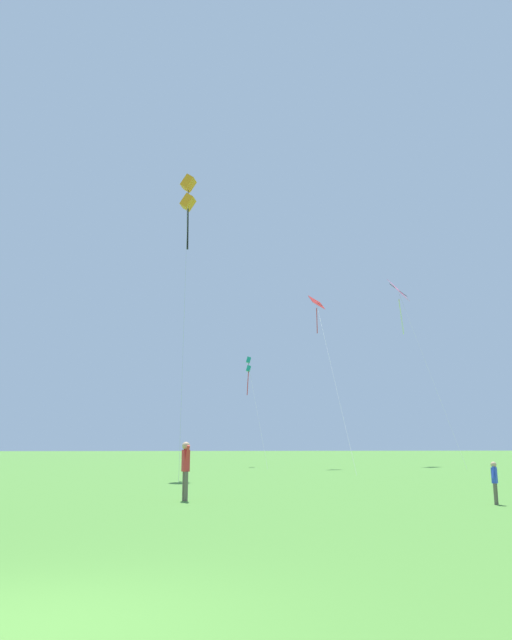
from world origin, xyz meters
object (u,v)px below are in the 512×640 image
person_in_blue_jacket (186,465)px  person_child_small (495,479)px  kite_orange_box (188,195)px  kite_teal_box (249,366)px  kite_pink_low (400,301)px  kite_red_high (318,311)px

person_in_blue_jacket → person_child_small: size_ratio=1.47×
kite_orange_box → kite_teal_box: bearing=70.7°
kite_teal_box → person_child_small: 33.17m
kite_pink_low → kite_orange_box: bearing=-138.4°
kite_orange_box → kite_pink_low: kite_orange_box is taller
kite_orange_box → kite_teal_box: (5.60, 16.00, -7.36)m
kite_red_high → kite_teal_box: (-4.67, 4.18, -3.71)m
kite_pink_low → kite_teal_box: 14.50m
person_child_small → kite_orange_box: bearing=115.4°
person_child_small → kite_pink_low: bearing=71.5°
kite_red_high → kite_teal_box: 7.28m
person_in_blue_jacket → kite_orange_box: bearing=88.7°
kite_orange_box → person_in_blue_jacket: size_ratio=9.98×
kite_pink_low → person_child_small: size_ratio=14.19×
person_child_small → kite_teal_box: bearing=93.8°
kite_red_high → kite_pink_low: bearing=29.8°
kite_pink_low → person_in_blue_jacket: size_ratio=9.63×
kite_pink_low → person_child_small: bearing=-108.5°
kite_teal_box → kite_orange_box: bearing=-109.3°
kite_pink_low → kite_teal_box: (-13.20, -0.70, -5.95)m
kite_pink_low → kite_teal_box: size_ratio=1.84×
kite_pink_low → person_in_blue_jacket: kite_pink_low is taller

